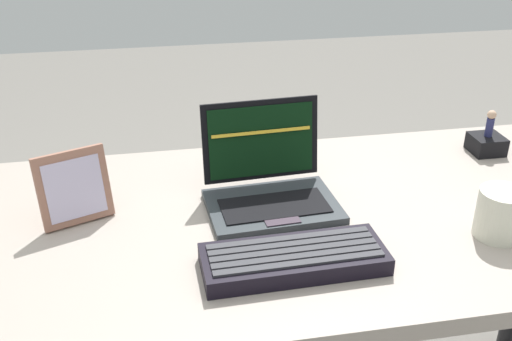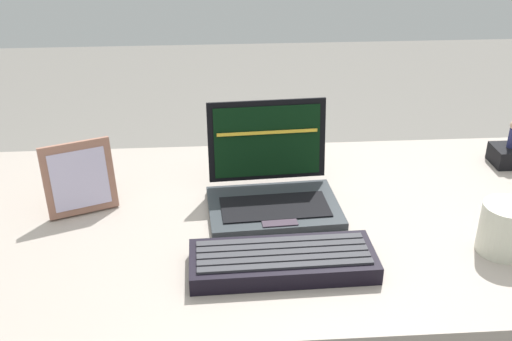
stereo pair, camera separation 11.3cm
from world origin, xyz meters
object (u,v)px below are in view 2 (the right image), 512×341
external_keyboard (283,261)px  figurine_stand (508,156)px  photo_frame (79,178)px  coffee_mug (507,228)px  laptop_front (272,187)px

external_keyboard → figurine_stand: bearing=33.2°
photo_frame → figurine_stand: photo_frame is taller
figurine_stand → coffee_mug: (-0.16, -0.34, 0.03)m
external_keyboard → figurine_stand: 0.67m
external_keyboard → figurine_stand: (0.56, 0.37, 0.00)m
laptop_front → figurine_stand: 0.57m
figurine_stand → laptop_front: bearing=-165.4°
figurine_stand → coffee_mug: 0.37m
photo_frame → external_keyboard: bearing=-30.7°
photo_frame → coffee_mug: size_ratio=1.07×
external_keyboard → coffee_mug: (0.40, 0.03, 0.03)m
figurine_stand → coffee_mug: bearing=-115.7°
laptop_front → photo_frame: laptop_front is taller
external_keyboard → laptop_front: bearing=89.5°
external_keyboard → photo_frame: bearing=149.3°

